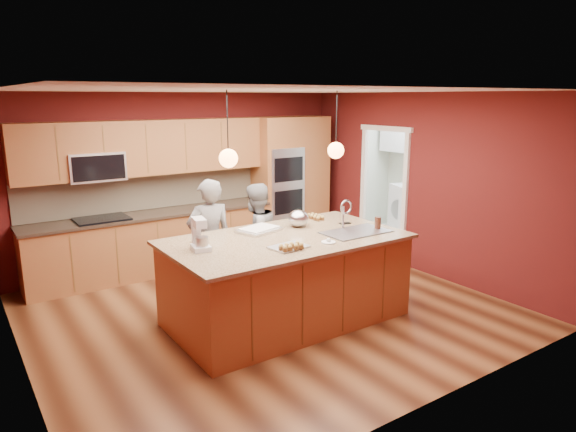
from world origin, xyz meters
TOP-DOWN VIEW (x-y plane):
  - floor at (0.00, 0.00)m, footprint 5.50×5.50m
  - ceiling at (0.00, 0.00)m, footprint 5.50×5.50m
  - wall_back at (0.00, 2.50)m, footprint 5.50×0.00m
  - wall_front at (0.00, -2.50)m, footprint 5.50×0.00m
  - wall_left at (-2.75, 0.00)m, footprint 0.00×5.00m
  - wall_right at (2.75, 0.00)m, footprint 0.00×5.00m
  - cabinet_run at (-0.68, 2.25)m, footprint 3.74×0.64m
  - oven_column at (1.85, 2.19)m, footprint 1.30×0.62m
  - doorway_trim at (2.73, 0.80)m, footprint 0.08×1.11m
  - laundry_room at (4.35, 1.20)m, footprint 2.60×2.70m
  - pendant_left at (-0.69, -0.33)m, footprint 0.20×0.20m
  - pendant_right at (0.77, -0.33)m, footprint 0.20×0.20m
  - island at (0.06, -0.34)m, footprint 2.79×1.56m
  - person_left at (-0.45, 0.69)m, footprint 0.64×0.47m
  - person_right at (0.24, 0.69)m, footprint 0.84×0.73m
  - stand_mixer at (-1.00, -0.23)m, footprint 0.23×0.28m
  - sheet_cake at (-0.07, 0.09)m, footprint 0.58×0.50m
  - cooling_rack at (-0.17, -0.70)m, footprint 0.44×0.34m
  - mixing_bowl at (0.46, 0.01)m, footprint 0.26×0.26m
  - plate at (0.31, -0.79)m, footprint 0.16×0.16m
  - tumbler at (1.20, -0.65)m, footprint 0.08×0.08m
  - phone at (1.05, -0.21)m, footprint 0.16×0.11m
  - cupcakes_left at (-0.87, 0.08)m, footprint 0.14×0.14m
  - cupcakes_rack at (-0.21, -0.81)m, footprint 0.29×0.14m
  - cupcakes_right at (0.89, 0.21)m, footprint 0.14×0.28m
  - washer at (4.20, 0.93)m, footprint 0.89×0.90m
  - dryer at (4.20, 1.53)m, footprint 0.78×0.79m

SIDE VIEW (x-z plane):
  - floor at x=0.00m, z-range 0.00..0.00m
  - dryer at x=4.20m, z-range 0.00..0.99m
  - island at x=0.06m, z-range -0.18..1.23m
  - washer at x=4.20m, z-range 0.00..1.11m
  - person_right at x=0.24m, z-range 0.00..1.50m
  - person_left at x=-0.45m, z-range 0.00..1.63m
  - cabinet_run at x=-0.68m, z-range -0.17..2.13m
  - phone at x=1.05m, z-range 1.03..1.04m
  - plate at x=0.31m, z-range 1.03..1.04m
  - cooling_rack at x=-0.17m, z-range 1.03..1.05m
  - sheet_cake at x=-0.07m, z-range 1.02..1.07m
  - doorway_trim at x=2.73m, z-range -0.05..2.15m
  - cupcakes_right at x=0.89m, z-range 1.03..1.09m
  - cupcakes_left at x=-0.87m, z-range 1.03..1.09m
  - cupcakes_rack at x=-0.21m, z-range 1.04..1.11m
  - tumbler at x=1.20m, z-range 1.03..1.18m
  - mixing_bowl at x=0.46m, z-range 1.02..1.24m
  - oven_column at x=1.85m, z-range 0.00..2.30m
  - stand_mixer at x=-1.00m, z-range 1.00..1.35m
  - wall_back at x=0.00m, z-range -1.40..4.10m
  - wall_front at x=0.00m, z-range -1.40..4.10m
  - wall_left at x=-2.75m, z-range -1.15..3.85m
  - wall_right at x=2.75m, z-range -1.15..3.85m
  - laundry_room at x=4.35m, z-range 0.60..3.30m
  - pendant_left at x=-0.69m, z-range 1.60..2.40m
  - pendant_right at x=0.77m, z-range 1.60..2.40m
  - ceiling at x=0.00m, z-range 2.70..2.70m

